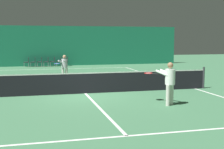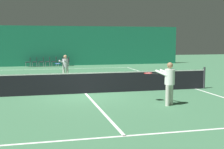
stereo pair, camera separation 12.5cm
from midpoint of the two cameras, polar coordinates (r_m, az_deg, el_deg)
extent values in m
plane|color=#3D704C|center=(14.18, -5.14, -3.47)|extent=(60.00, 60.00, 0.00)
cube|color=#196B4C|center=(28.98, -9.97, 5.18)|extent=(23.00, 0.12, 3.62)
cube|color=white|center=(25.90, -9.35, 1.03)|extent=(11.00, 0.10, 0.00)
cube|color=white|center=(20.46, -8.01, -0.41)|extent=(8.25, 0.10, 0.00)
cube|color=white|center=(8.10, 2.26, -11.16)|extent=(8.25, 0.10, 0.00)
cube|color=white|center=(15.99, 14.73, -2.51)|extent=(0.10, 23.80, 0.00)
cube|color=white|center=(14.18, -5.14, -3.46)|extent=(0.10, 12.80, 0.00)
cube|color=black|center=(14.11, -5.16, -1.57)|extent=(11.90, 0.02, 0.95)
cube|color=white|center=(14.05, -5.18, 0.25)|extent=(11.90, 0.02, 0.05)
cylinder|color=#333338|center=(16.14, 16.18, -0.56)|extent=(0.10, 0.10, 1.07)
cylinder|color=beige|center=(11.67, 9.89, -3.77)|extent=(0.21, 0.21, 0.79)
cylinder|color=beige|center=(11.88, 10.53, -3.60)|extent=(0.21, 0.21, 0.79)
cylinder|color=white|center=(11.67, 10.28, -0.41)|extent=(0.51, 0.51, 0.57)
sphere|color=#936B4C|center=(11.63, 10.33, 1.67)|extent=(0.22, 0.22, 0.22)
cylinder|color=white|center=(11.67, 8.84, 0.26)|extent=(0.38, 0.50, 0.23)
cylinder|color=white|center=(11.92, 9.60, 0.37)|extent=(0.38, 0.50, 0.23)
cylinder|color=black|center=(12.02, 7.57, 0.13)|extent=(0.19, 0.27, 0.03)
torus|color=red|center=(12.19, 6.39, 0.24)|extent=(0.46, 0.46, 0.03)
cylinder|color=silver|center=(12.19, 6.39, 0.24)|extent=(0.38, 0.38, 0.00)
cylinder|color=beige|center=(18.74, -8.51, 0.07)|extent=(0.20, 0.20, 0.74)
cylinder|color=beige|center=(18.84, -9.15, 0.10)|extent=(0.20, 0.20, 0.74)
cylinder|color=#B7B7BC|center=(18.73, -8.87, 2.02)|extent=(0.48, 0.48, 0.53)
sphere|color=tan|center=(18.70, -8.89, 3.24)|extent=(0.20, 0.20, 0.20)
cylinder|color=#B7B7BC|center=(18.44, -8.83, 2.33)|extent=(0.35, 0.48, 0.22)
cylinder|color=#B7B7BC|center=(18.57, -9.59, 2.34)|extent=(0.35, 0.48, 0.22)
cylinder|color=black|center=(18.16, -9.78, 2.04)|extent=(0.19, 0.27, 0.03)
torus|color=#1951B2|center=(17.89, -10.23, 1.97)|extent=(0.46, 0.46, 0.03)
cylinder|color=silver|center=(17.89, -10.23, 1.97)|extent=(0.38, 0.38, 0.00)
cylinder|color=#99999E|center=(28.63, -15.89, 1.77)|extent=(0.03, 0.03, 0.39)
cylinder|color=#99999E|center=(28.25, -15.91, 1.71)|extent=(0.03, 0.03, 0.39)
cylinder|color=#99999E|center=(28.62, -15.13, 1.79)|extent=(0.03, 0.03, 0.39)
cylinder|color=#99999E|center=(28.24, -15.14, 1.73)|extent=(0.03, 0.03, 0.39)
cube|color=#232328|center=(28.42, -15.53, 2.19)|extent=(0.44, 0.44, 0.05)
cube|color=#232328|center=(28.40, -15.14, 2.66)|extent=(0.04, 0.44, 0.40)
cylinder|color=#99999E|center=(28.62, -14.76, 1.80)|extent=(0.03, 0.03, 0.39)
cylinder|color=#99999E|center=(28.24, -14.76, 1.74)|extent=(0.03, 0.03, 0.39)
cylinder|color=#99999E|center=(28.62, -14.00, 1.83)|extent=(0.03, 0.03, 0.39)
cylinder|color=#99999E|center=(28.24, -13.99, 1.76)|extent=(0.03, 0.03, 0.39)
cube|color=#232328|center=(28.41, -14.39, 2.23)|extent=(0.44, 0.44, 0.05)
cube|color=#232328|center=(28.40, -14.00, 2.69)|extent=(0.04, 0.44, 0.40)
cylinder|color=#99999E|center=(28.62, -13.63, 1.84)|extent=(0.03, 0.03, 0.39)
cylinder|color=#99999E|center=(28.24, -13.62, 1.78)|extent=(0.03, 0.03, 0.39)
cylinder|color=#99999E|center=(28.63, -12.87, 1.86)|extent=(0.03, 0.03, 0.39)
cylinder|color=#99999E|center=(28.25, -12.85, 1.80)|extent=(0.03, 0.03, 0.39)
cube|color=#232328|center=(28.42, -13.25, 2.26)|extent=(0.44, 0.44, 0.05)
cube|color=#232328|center=(28.41, -12.86, 2.72)|extent=(0.04, 0.44, 0.40)
cylinder|color=#99999E|center=(28.63, -12.50, 1.87)|extent=(0.03, 0.03, 0.39)
cylinder|color=#99999E|center=(28.25, -12.47, 1.81)|extent=(0.03, 0.03, 0.39)
cylinder|color=#99999E|center=(28.65, -11.74, 1.89)|extent=(0.03, 0.03, 0.39)
cylinder|color=#99999E|center=(28.27, -11.70, 1.83)|extent=(0.03, 0.03, 0.39)
cube|color=#232328|center=(28.43, -12.12, 2.29)|extent=(0.44, 0.44, 0.05)
cube|color=#232328|center=(28.43, -11.72, 2.75)|extent=(0.04, 0.44, 0.40)
cylinder|color=#99999E|center=(28.65, -11.37, 1.90)|extent=(0.03, 0.03, 0.39)
cylinder|color=#99999E|center=(28.28, -11.33, 1.84)|extent=(0.03, 0.03, 0.39)
cylinder|color=#99999E|center=(28.68, -10.61, 1.92)|extent=(0.03, 0.03, 0.39)
cylinder|color=#99999E|center=(28.30, -10.56, 1.86)|extent=(0.03, 0.03, 0.39)
cube|color=#232328|center=(28.46, -10.98, 2.32)|extent=(0.44, 0.44, 0.05)
cube|color=#232328|center=(28.46, -10.59, 2.78)|extent=(0.04, 0.44, 0.40)
cylinder|color=#99999E|center=(28.69, -10.24, 1.93)|extent=(0.03, 0.03, 0.39)
cylinder|color=#99999E|center=(28.31, -10.19, 1.87)|extent=(0.03, 0.03, 0.39)
cylinder|color=#99999E|center=(28.72, -9.49, 1.95)|extent=(0.03, 0.03, 0.39)
cylinder|color=#99999E|center=(28.34, -9.42, 1.89)|extent=(0.03, 0.03, 0.39)
cube|color=#232328|center=(28.50, -9.84, 2.35)|extent=(0.44, 0.44, 0.05)
cube|color=#232328|center=(28.50, -9.45, 2.81)|extent=(0.04, 0.44, 0.40)
cylinder|color=#99999E|center=(28.73, -9.12, 1.96)|extent=(0.03, 0.03, 0.39)
cylinder|color=#99999E|center=(28.36, -9.05, 1.90)|extent=(0.03, 0.03, 0.39)
cylinder|color=#99999E|center=(28.77, -8.37, 1.98)|extent=(0.03, 0.03, 0.39)
cylinder|color=#99999E|center=(28.39, -8.29, 1.92)|extent=(0.03, 0.03, 0.39)
cube|color=#232328|center=(28.55, -8.71, 2.38)|extent=(0.44, 0.44, 0.05)
cube|color=#232328|center=(28.55, -8.32, 2.84)|extent=(0.04, 0.44, 0.40)
camera|label=1|loc=(0.06, -90.26, -0.03)|focal=50.00mm
camera|label=2|loc=(0.06, 89.74, 0.03)|focal=50.00mm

